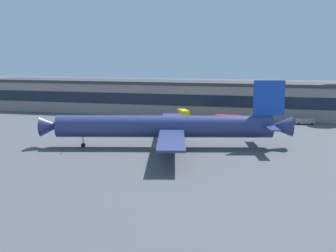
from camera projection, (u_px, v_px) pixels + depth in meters
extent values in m
plane|color=#4C4F54|center=(157.00, 146.00, 120.68)|extent=(600.00, 600.00, 0.00)
cube|color=gray|center=(201.00, 100.00, 178.19)|extent=(171.79, 16.51, 11.92)
cube|color=#38383D|center=(201.00, 83.00, 177.14)|extent=(175.23, 16.84, 1.20)
cube|color=#192333|center=(196.00, 101.00, 170.17)|extent=(168.36, 0.16, 4.29)
cylinder|color=navy|center=(164.00, 126.00, 117.90)|extent=(55.10, 18.67, 5.64)
cone|color=navy|center=(50.00, 126.00, 118.34)|extent=(6.21, 6.42, 5.36)
cone|color=navy|center=(280.00, 127.00, 117.46)|extent=(7.24, 6.41, 5.08)
cube|color=#1947B2|center=(269.00, 98.00, 116.33)|extent=(7.79, 2.37, 9.03)
cube|color=navy|center=(271.00, 127.00, 111.25)|extent=(4.75, 10.44, 0.30)
cube|color=navy|center=(262.00, 120.00, 123.50)|extent=(4.75, 10.44, 0.30)
cube|color=navy|center=(171.00, 140.00, 102.89)|extent=(11.76, 25.62, 0.50)
cube|color=navy|center=(172.00, 120.00, 133.04)|extent=(11.76, 25.62, 0.50)
cylinder|color=#99999E|center=(167.00, 145.00, 106.90)|extent=(5.26, 4.12, 3.10)
cylinder|color=#99999E|center=(169.00, 129.00, 129.68)|extent=(5.26, 4.12, 3.10)
cylinder|color=black|center=(83.00, 145.00, 119.02)|extent=(1.19, 0.75, 1.10)
cylinder|color=slate|center=(83.00, 139.00, 118.75)|extent=(0.24, 0.24, 2.71)
cylinder|color=black|center=(175.00, 147.00, 116.16)|extent=(1.19, 0.75, 1.10)
cylinder|color=slate|center=(175.00, 141.00, 115.89)|extent=(0.24, 0.24, 2.71)
cylinder|color=black|center=(175.00, 143.00, 121.17)|extent=(1.19, 0.75, 1.10)
cylinder|color=slate|center=(175.00, 137.00, 120.91)|extent=(0.24, 0.24, 2.71)
cube|color=gray|center=(305.00, 121.00, 156.16)|extent=(6.68, 3.31, 1.60)
cube|color=black|center=(299.00, 120.00, 156.19)|extent=(2.58, 2.27, 0.40)
cylinder|color=black|center=(299.00, 124.00, 155.50)|extent=(0.75, 0.44, 0.70)
cylinder|color=black|center=(297.00, 123.00, 157.27)|extent=(0.75, 0.44, 0.70)
cylinder|color=black|center=(312.00, 124.00, 155.31)|extent=(0.75, 0.44, 0.70)
cylinder|color=black|center=(310.00, 123.00, 157.09)|extent=(0.75, 0.44, 0.70)
cube|color=red|center=(228.00, 120.00, 154.74)|extent=(8.61, 3.53, 3.00)
cube|color=black|center=(234.00, 118.00, 153.87)|extent=(3.15, 2.82, 0.75)
cylinder|color=black|center=(237.00, 124.00, 155.17)|extent=(0.72, 0.36, 0.70)
cylinder|color=black|center=(235.00, 125.00, 152.83)|extent=(0.72, 0.36, 0.70)
cylinder|color=black|center=(220.00, 123.00, 157.13)|extent=(0.72, 0.36, 0.70)
cylinder|color=black|center=(218.00, 124.00, 154.78)|extent=(0.72, 0.36, 0.70)
cube|color=yellow|center=(183.00, 115.00, 162.40)|extent=(5.63, 7.59, 3.80)
cube|color=black|center=(185.00, 114.00, 160.38)|extent=(3.29, 3.34, 0.95)
cylinder|color=black|center=(188.00, 121.00, 160.54)|extent=(0.59, 0.76, 0.70)
cylinder|color=black|center=(182.00, 122.00, 160.03)|extent=(0.59, 0.76, 0.70)
cylinder|color=black|center=(185.00, 119.00, 165.39)|extent=(0.59, 0.76, 0.70)
cylinder|color=black|center=(178.00, 120.00, 164.88)|extent=(0.59, 0.76, 0.70)
cone|color=#F2590C|center=(61.00, 153.00, 110.71)|extent=(0.52, 0.52, 0.65)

